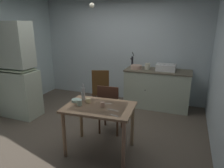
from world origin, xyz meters
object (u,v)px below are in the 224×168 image
glass_bottle (83,93)px  chair_by_counter (101,90)px  hand_pump (132,61)px  mug_dark (88,101)px  hutch_cabinet (16,74)px  mixing_bowl_counter (136,67)px  chair_far_side (110,109)px  sink_basin (166,67)px  dining_table (99,113)px  serving_bowl_wide (76,100)px

glass_bottle → chair_by_counter: bearing=101.1°
hand_pump → mug_dark: (-0.12, -2.14, -0.28)m
hutch_cabinet → mixing_bowl_counter: size_ratio=7.60×
hutch_cabinet → mug_dark: (1.98, -0.54, -0.14)m
mixing_bowl_counter → chair_far_side: bearing=-93.5°
sink_basin → dining_table: bearing=-108.6°
mug_dark → glass_bottle: (-0.14, 0.09, 0.08)m
hand_pump → glass_bottle: 2.07m
mixing_bowl_counter → sink_basin: bearing=4.1°
mixing_bowl_counter → hand_pump: bearing=143.5°
hutch_cabinet → dining_table: hutch_cabinet is taller
glass_bottle → hutch_cabinet: bearing=166.4°
chair_far_side → chair_by_counter: size_ratio=0.94×
hand_pump → mug_dark: 2.16m
hand_pump → mixing_bowl_counter: bearing=-36.5°
mug_dark → chair_far_side: bearing=72.9°
sink_basin → glass_bottle: bearing=-118.5°
mixing_bowl_counter → dining_table: size_ratio=0.25×
mixing_bowl_counter → chair_by_counter: 1.03m
chair_by_counter → hutch_cabinet: bearing=-151.6°
mug_dark → hutch_cabinet: bearing=164.9°
sink_basin → chair_by_counter: 1.59m
serving_bowl_wide → hutch_cabinet: bearing=162.4°
sink_basin → glass_bottle: size_ratio=1.60×
mixing_bowl_counter → chair_by_counter: size_ratio=0.27×
chair_far_side → serving_bowl_wide: bearing=-123.8°
mixing_bowl_counter → serving_bowl_wide: bearing=-102.5°
mixing_bowl_counter → dining_table: (-0.03, -2.11, -0.31)m
chair_far_side → mug_dark: (-0.16, -0.52, 0.32)m
mixing_bowl_counter → serving_bowl_wide: 2.13m
dining_table → serving_bowl_wide: 0.45m
hand_pump → mixing_bowl_counter: hand_pump is taller
chair_far_side → dining_table: bearing=-84.1°
hutch_cabinet → mug_dark: hutch_cabinet is taller
hand_pump → chair_by_counter: (-0.52, -0.74, -0.58)m
sink_basin → chair_by_counter: bearing=-152.5°
hutch_cabinet → glass_bottle: (1.84, -0.44, -0.07)m
hutch_cabinet → sink_basin: hutch_cabinet is taller
hutch_cabinet → mixing_bowl_counter: (2.23, 1.51, 0.02)m
serving_bowl_wide → mug_dark: size_ratio=1.93×
hand_pump → chair_far_side: bearing=-88.7°
hutch_cabinet → serving_bowl_wide: (1.77, -0.56, -0.16)m
dining_table → mug_dark: (-0.22, 0.07, 0.15)m
glass_bottle → mug_dark: bearing=-33.2°
hand_pump → mixing_bowl_counter: size_ratio=1.46×
chair_far_side → chair_by_counter: 1.04m
chair_by_counter → sink_basin: bearing=27.5°
hutch_cabinet → hand_pump: 2.65m
hand_pump → mixing_bowl_counter: 0.20m
sink_basin → hand_pump: bearing=176.9°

